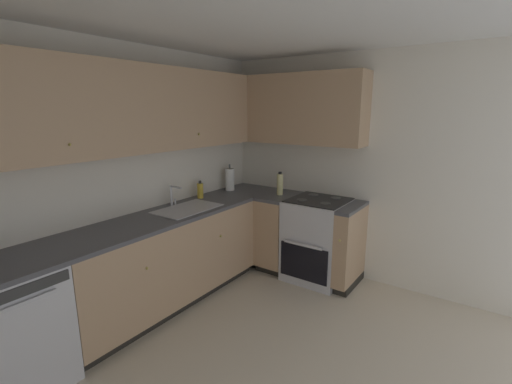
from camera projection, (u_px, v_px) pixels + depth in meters
The scene contains 15 objects.
wall_back at pixel (97, 185), 3.11m from camera, with size 4.23×0.05×2.46m, color silver.
wall_right at pixel (365, 171), 3.85m from camera, with size 0.05×3.38×2.46m, color silver.
dishwasher at pixel (11, 330), 2.38m from camera, with size 0.60×0.63×0.87m.
lower_cabinets_back at pixel (166, 261), 3.46m from camera, with size 2.07×0.62×0.87m.
countertop_back at pixel (163, 217), 3.35m from camera, with size 3.28×0.60×0.04m, color #4C4C51.
lower_cabinets_right at pixel (299, 237), 4.11m from camera, with size 0.62×1.12×0.87m.
countertop_right at pixel (300, 199), 4.01m from camera, with size 0.60×1.12×0.03m.
oven_range at pixel (317, 239), 4.00m from camera, with size 0.68×0.62×1.05m.
upper_cabinets_back at pixel (131, 109), 3.08m from camera, with size 2.96×0.34×0.76m.
upper_cabinets_right at pixel (292, 109), 4.01m from camera, with size 0.32×1.67×0.76m.
sink at pixel (188, 213), 3.57m from camera, with size 0.65×0.40×0.10m.
faucet at pixel (173, 194), 3.65m from camera, with size 0.07×0.16×0.21m.
soap_bottle at pixel (200, 190), 3.98m from camera, with size 0.07×0.07×0.20m.
paper_towel_roll at pixel (230, 179), 4.36m from camera, with size 0.11×0.11×0.33m.
oil_bottle at pixel (280, 184), 4.12m from camera, with size 0.07×0.07×0.27m.
Camera 1 is at (-1.70, -1.21, 1.88)m, focal length 25.09 mm.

